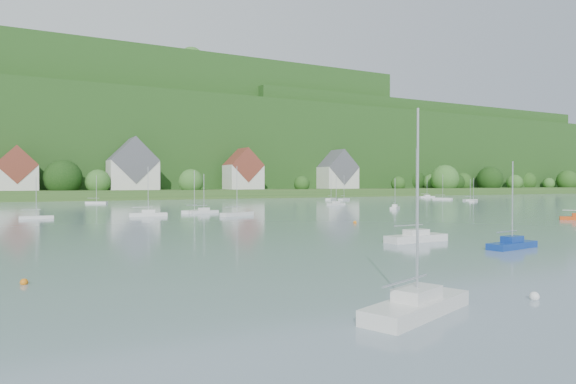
{
  "coord_description": "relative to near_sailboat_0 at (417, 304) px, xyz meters",
  "views": [
    {
      "loc": [
        -29.89,
        8.24,
        5.32
      ],
      "look_at": [
        5.39,
        75.0,
        4.0
      ],
      "focal_mm": 31.97,
      "sensor_mm": 36.0,
      "label": 1
    }
  ],
  "objects": [
    {
      "name": "village_building_1",
      "position": [
        -14.31,
        165.02,
        8.31
      ],
      "size": [
        12.0,
        9.36,
        14.0
      ],
      "color": "silver",
      "rests_on": "far_shore_strip"
    },
    {
      "name": "far_shore_strip",
      "position": [
        15.69,
        176.02,
        1.06
      ],
      "size": [
        600.0,
        60.0,
        3.0
      ],
      "primitive_type": "cube",
      "color": "#2A531F",
      "rests_on": "ground"
    },
    {
      "name": "mooring_buoy_3",
      "position": [
        25.09,
        39.72,
        -0.44
      ],
      "size": [
        0.47,
        0.47,
        0.47
      ],
      "primitive_type": "sphere",
      "color": "orange",
      "rests_on": "ground"
    },
    {
      "name": "village_building_4",
      "position": [
        105.69,
        166.02,
        9.15
      ],
      "size": [
        15.0,
        10.4,
        16.5
      ],
      "color": "silver",
      "rests_on": "far_shore_strip"
    },
    {
      "name": "forested_ridge",
      "position": [
        16.08,
        244.58,
        22.44
      ],
      "size": [
        620.0,
        181.22,
        69.89
      ],
      "color": "#153B13",
      "rests_on": "ground"
    },
    {
      "name": "far_sailboat_cluster",
      "position": [
        21.43,
        93.81,
        -0.07
      ],
      "size": [
        198.35,
        72.96,
        8.71
      ],
      "color": "silver",
      "rests_on": "ground"
    },
    {
      "name": "near_sailboat_0",
      "position": [
        0.0,
        0.0,
        0.0
      ],
      "size": [
        6.38,
        3.77,
        8.32
      ],
      "rotation": [
        0.0,
        0.0,
        0.36
      ],
      "color": "silver",
      "rests_on": "ground"
    },
    {
      "name": "near_sailboat_1",
      "position": [
        21.3,
        12.45,
        -0.04
      ],
      "size": [
        5.41,
        2.24,
        7.08
      ],
      "rotation": [
        0.0,
        0.0,
        0.15
      ],
      "color": "navy",
      "rests_on": "ground"
    },
    {
      "name": "village_building_2",
      "position": [
        20.69,
        164.02,
        9.83
      ],
      "size": [
        16.0,
        11.44,
        18.0
      ],
      "color": "silver",
      "rests_on": "far_shore_strip"
    },
    {
      "name": "mooring_buoy_1",
      "position": [
        6.63,
        -0.41,
        -0.44
      ],
      "size": [
        0.46,
        0.46,
        0.46
      ],
      "primitive_type": "sphere",
      "color": "silver",
      "rests_on": "ground"
    },
    {
      "name": "village_building_3",
      "position": [
        60.69,
        162.02,
        8.99
      ],
      "size": [
        13.0,
        10.4,
        15.5
      ],
      "color": "silver",
      "rests_on": "far_shore_strip"
    },
    {
      "name": "mooring_buoy_0",
      "position": [
        -13.95,
        14.39,
        -0.44
      ],
      "size": [
        0.4,
        0.4,
        0.4
      ],
      "primitive_type": "sphere",
      "color": "orange",
      "rests_on": "ground"
    },
    {
      "name": "near_sailboat_3",
      "position": [
        17.76,
        19.82,
        0.0
      ],
      "size": [
        6.34,
        2.06,
        8.45
      ],
      "rotation": [
        0.0,
        0.0,
        0.05
      ],
      "color": "silver",
      "rests_on": "ground"
    }
  ]
}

